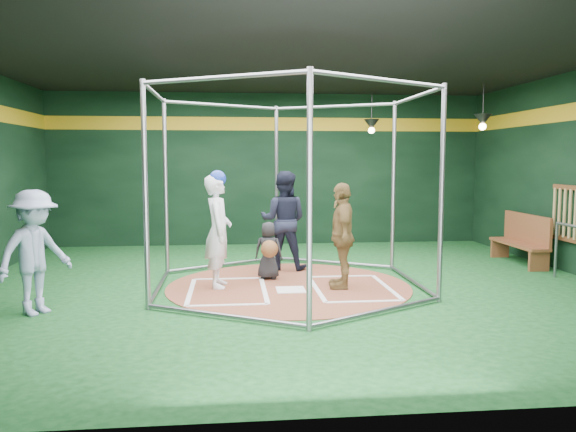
{
  "coord_description": "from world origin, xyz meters",
  "views": [
    {
      "loc": [
        -0.89,
        -8.57,
        1.97
      ],
      "look_at": [
        0.0,
        0.1,
        1.1
      ],
      "focal_mm": 35.0,
      "sensor_mm": 36.0,
      "label": 1
    }
  ],
  "objects": [
    {
      "name": "room_shell",
      "position": [
        0.0,
        0.01,
        1.75
      ],
      "size": [
        10.1,
        9.1,
        3.53
      ],
      "color": "#0D3B15",
      "rests_on": "ground"
    },
    {
      "name": "clay_disc",
      "position": [
        0.0,
        0.0,
        0.01
      ],
      "size": [
        3.8,
        3.8,
        0.01
      ],
      "primitive_type": "cylinder",
      "color": "brown",
      "rests_on": "ground"
    },
    {
      "name": "home_plate",
      "position": [
        0.0,
        -0.3,
        0.02
      ],
      "size": [
        0.43,
        0.43,
        0.01
      ],
      "primitive_type": "cube",
      "color": "white",
      "rests_on": "clay_disc"
    },
    {
      "name": "batter_box_left",
      "position": [
        -0.95,
        -0.25,
        0.02
      ],
      "size": [
        1.17,
        1.77,
        0.01
      ],
      "color": "white",
      "rests_on": "clay_disc"
    },
    {
      "name": "batter_box_right",
      "position": [
        0.95,
        -0.25,
        0.02
      ],
      "size": [
        1.17,
        1.77,
        0.01
      ],
      "color": "white",
      "rests_on": "clay_disc"
    },
    {
      "name": "batting_cage",
      "position": [
        -0.0,
        -0.0,
        1.5
      ],
      "size": [
        4.05,
        4.67,
        3.0
      ],
      "color": "gray",
      "rests_on": "ground"
    },
    {
      "name": "bat_rack",
      "position": [
        4.93,
        0.4,
        1.05
      ],
      "size": [
        0.07,
        1.25,
        0.98
      ],
      "color": "brown",
      "rests_on": "room_shell"
    },
    {
      "name": "pendant_lamp_near",
      "position": [
        2.2,
        3.6,
        2.74
      ],
      "size": [
        0.34,
        0.34,
        0.9
      ],
      "color": "black",
      "rests_on": "room_shell"
    },
    {
      "name": "pendant_lamp_far",
      "position": [
        4.0,
        2.0,
        2.74
      ],
      "size": [
        0.34,
        0.34,
        0.9
      ],
      "color": "black",
      "rests_on": "room_shell"
    },
    {
      "name": "batter_figure",
      "position": [
        -1.09,
        0.05,
        0.91
      ],
      "size": [
        0.44,
        0.65,
        1.81
      ],
      "color": "silver",
      "rests_on": "clay_disc"
    },
    {
      "name": "visitor_leopard",
      "position": [
        0.8,
        -0.18,
        0.82
      ],
      "size": [
        0.5,
        0.99,
        1.62
      ],
      "primitive_type": "imported",
      "rotation": [
        0.0,
        0.0,
        -1.68
      ],
      "color": "#A18045",
      "rests_on": "clay_disc"
    },
    {
      "name": "catcher_figure",
      "position": [
        -0.28,
        0.53,
        0.5
      ],
      "size": [
        0.52,
        0.59,
        0.95
      ],
      "color": "black",
      "rests_on": "clay_disc"
    },
    {
      "name": "umpire",
      "position": [
        0.05,
        1.38,
        0.89
      ],
      "size": [
        1.0,
        0.87,
        1.76
      ],
      "primitive_type": "imported",
      "rotation": [
        0.0,
        0.0,
        2.87
      ],
      "color": "black",
      "rests_on": "clay_disc"
    },
    {
      "name": "bystander_blue",
      "position": [
        -3.38,
        -1.23,
        0.8
      ],
      "size": [
        1.08,
        1.19,
        1.6
      ],
      "primitive_type": "imported",
      "rotation": [
        0.0,
        0.0,
        0.95
      ],
      "color": "#919FC0",
      "rests_on": "ground"
    },
    {
      "name": "dugout_bench",
      "position": [
        4.62,
        1.48,
        0.49
      ],
      "size": [
        0.38,
        1.63,
        0.95
      ],
      "color": "brown",
      "rests_on": "ground"
    },
    {
      "name": "steel_railing",
      "position": [
        4.55,
        -0.28,
        0.63
      ],
      "size": [
        0.05,
        1.1,
        0.95
      ],
      "color": "slate",
      "rests_on": "ground"
    }
  ]
}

